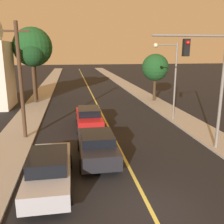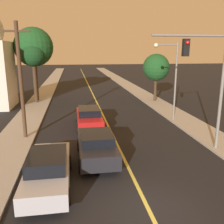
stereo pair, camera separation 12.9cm
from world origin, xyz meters
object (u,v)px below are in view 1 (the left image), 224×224
Objects in this scene: car_near_lane_front at (97,145)px; streetlamp_right at (170,70)px; tree_right_near at (155,68)px; utility_pole_left at (21,79)px; tree_left_near at (33,47)px; tree_left_far at (32,56)px; traffic_signal_mast at (208,73)px; car_outer_lane_front at (49,169)px; car_near_lane_second at (89,117)px.

streetlamp_right reaches higher than car_near_lane_front.
tree_right_near is at bearing 60.97° from car_near_lane_front.
car_near_lane_front is at bearing -42.52° from utility_pole_left.
utility_pole_left is 0.90× the size of tree_left_near.
tree_left_far is 13.50m from tree_right_near.
traffic_signal_mast is 1.02× the size of tree_left_far.
car_outer_lane_front is 0.76× the size of traffic_signal_mast.
car_near_lane_front is at bearing -72.79° from tree_left_near.
streetlamp_right is 0.96× the size of tree_left_far.
utility_pole_left is 1.39× the size of tree_right_near.
streetlamp_right is at bearing 45.43° from car_outer_lane_front.
tree_left_far reaches higher than car_near_lane_front.
tree_right_near is at bearing 40.39° from utility_pole_left.
utility_pole_left is 16.47m from tree_right_near.
tree_left_far reaches higher than streetlamp_right.
traffic_signal_mast reaches higher than car_outer_lane_front.
utility_pole_left is (-10.95, -2.60, -0.24)m from streetlamp_right.
tree_left_near is (-5.30, 17.10, 5.28)m from car_near_lane_front.
traffic_signal_mast is at bearing -55.61° from tree_left_near.
traffic_signal_mast is 1.25× the size of tree_right_near.
utility_pole_left reaches higher than tree_right_near.
car_near_lane_second is at bearing -174.94° from streetlamp_right.
car_near_lane_front is 0.56× the size of tree_left_near.
tree_right_near is at bearing -5.05° from tree_left_far.
car_outer_lane_front is 0.68× the size of utility_pole_left.
tree_left_far is 1.23× the size of tree_right_near.
streetlamp_right is 11.26m from utility_pole_left.
utility_pole_left is (-10.61, 3.75, -0.59)m from traffic_signal_mast.
car_near_lane_second is 0.77× the size of tree_left_far.
traffic_signal_mast is 0.81× the size of tree_left_near.
tree_right_near is (12.54, 10.67, -0.08)m from utility_pole_left.
tree_left_near is at bearing 138.55° from streetlamp_right.
utility_pole_left is at bearing -86.02° from tree_left_near.
tree_left_near reaches higher than utility_pole_left.
traffic_signal_mast is 19.36m from tree_left_far.
tree_right_near is at bearing 46.71° from car_near_lane_second.
tree_right_near is (8.15, 8.66, 3.10)m from car_near_lane_second.
traffic_signal_mast reaches higher than streetlamp_right.
utility_pole_left is 1.14× the size of tree_left_far.
tree_left_far is (-2.91, 18.27, 4.41)m from car_outer_lane_front.
tree_left_near is 1.54× the size of tree_right_near.
car_near_lane_second is 0.61× the size of tree_left_near.
car_near_lane_second is 0.99× the size of car_outer_lane_front.
tree_left_near is at bearing 169.87° from tree_right_near.
streetlamp_right reaches higher than car_outer_lane_front.
utility_pole_left reaches higher than car_outer_lane_front.
car_near_lane_front is at bearing -134.76° from streetlamp_right.
traffic_signal_mast is at bearing -42.83° from car_near_lane_second.
car_outer_lane_front is 0.78× the size of tree_left_far.
utility_pole_left is (-2.07, 6.42, 3.16)m from car_outer_lane_front.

